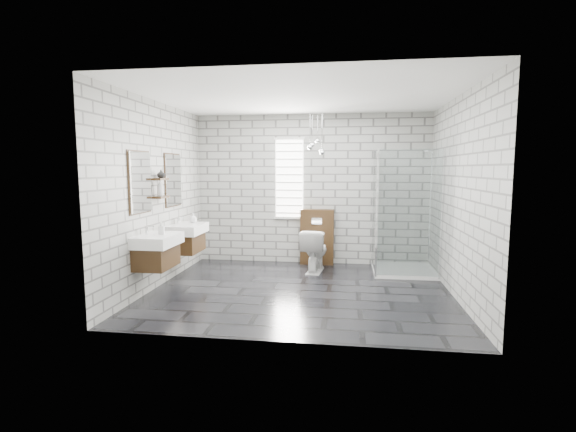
% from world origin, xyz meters
% --- Properties ---
extents(floor, '(4.20, 3.60, 0.02)m').
position_xyz_m(floor, '(0.00, 0.00, -0.01)').
color(floor, black).
rests_on(floor, ground).
extents(ceiling, '(4.20, 3.60, 0.02)m').
position_xyz_m(ceiling, '(0.00, 0.00, 2.71)').
color(ceiling, white).
rests_on(ceiling, wall_back).
extents(wall_back, '(4.20, 0.02, 2.70)m').
position_xyz_m(wall_back, '(0.00, 1.81, 1.35)').
color(wall_back, '#A8A8A2').
rests_on(wall_back, floor).
extents(wall_front, '(4.20, 0.02, 2.70)m').
position_xyz_m(wall_front, '(0.00, -1.81, 1.35)').
color(wall_front, '#A8A8A2').
rests_on(wall_front, floor).
extents(wall_left, '(0.02, 3.60, 2.70)m').
position_xyz_m(wall_left, '(-2.11, 0.00, 1.35)').
color(wall_left, '#A8A8A2').
rests_on(wall_left, floor).
extents(wall_right, '(0.02, 3.60, 2.70)m').
position_xyz_m(wall_right, '(2.11, 0.00, 1.35)').
color(wall_right, '#A8A8A2').
rests_on(wall_right, floor).
extents(vanity_left, '(0.47, 0.70, 1.57)m').
position_xyz_m(vanity_left, '(-1.91, -0.54, 0.76)').
color(vanity_left, '#3A2511').
rests_on(vanity_left, wall_left).
extents(vanity_right, '(0.47, 0.70, 1.57)m').
position_xyz_m(vanity_right, '(-1.91, 0.53, 0.76)').
color(vanity_right, '#3A2511').
rests_on(vanity_right, wall_left).
extents(shelf_lower, '(0.14, 0.30, 0.03)m').
position_xyz_m(shelf_lower, '(-2.03, -0.05, 1.32)').
color(shelf_lower, '#3A2511').
rests_on(shelf_lower, wall_left).
extents(shelf_upper, '(0.14, 0.30, 0.03)m').
position_xyz_m(shelf_upper, '(-2.03, -0.05, 1.58)').
color(shelf_upper, '#3A2511').
rests_on(shelf_upper, wall_left).
extents(window, '(0.56, 0.05, 1.48)m').
position_xyz_m(window, '(-0.40, 1.78, 1.55)').
color(window, white).
rests_on(window, wall_back).
extents(cistern_panel, '(0.60, 0.20, 1.00)m').
position_xyz_m(cistern_panel, '(0.12, 1.70, 0.50)').
color(cistern_panel, '#3A2511').
rests_on(cistern_panel, floor).
extents(flush_plate, '(0.18, 0.01, 0.12)m').
position_xyz_m(flush_plate, '(0.12, 1.60, 0.80)').
color(flush_plate, silver).
rests_on(flush_plate, cistern_panel).
extents(shower_enclosure, '(1.00, 1.00, 2.03)m').
position_xyz_m(shower_enclosure, '(1.50, 1.18, 0.50)').
color(shower_enclosure, white).
rests_on(shower_enclosure, floor).
extents(pendant_cluster, '(0.29, 0.22, 0.75)m').
position_xyz_m(pendant_cluster, '(0.12, 1.37, 2.10)').
color(pendant_cluster, silver).
rests_on(pendant_cluster, ceiling).
extents(toilet, '(0.48, 0.75, 0.72)m').
position_xyz_m(toilet, '(0.12, 1.14, 0.36)').
color(toilet, white).
rests_on(toilet, floor).
extents(soap_bottle_a, '(0.09, 0.09, 0.17)m').
position_xyz_m(soap_bottle_a, '(-1.83, -0.50, 0.93)').
color(soap_bottle_a, '#B2B2B2').
rests_on(soap_bottle_a, vanity_left).
extents(soap_bottle_b, '(0.14, 0.14, 0.16)m').
position_xyz_m(soap_bottle_b, '(-1.85, 0.72, 0.93)').
color(soap_bottle_b, '#B2B2B2').
rests_on(soap_bottle_b, vanity_right).
extents(soap_bottle_c, '(0.10, 0.10, 0.24)m').
position_xyz_m(soap_bottle_c, '(-2.02, -0.08, 1.45)').
color(soap_bottle_c, '#B2B2B2').
rests_on(soap_bottle_c, shelf_lower).
extents(vase, '(0.15, 0.15, 0.12)m').
position_xyz_m(vase, '(-2.02, -0.04, 1.66)').
color(vase, '#B2B2B2').
rests_on(vase, shelf_upper).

